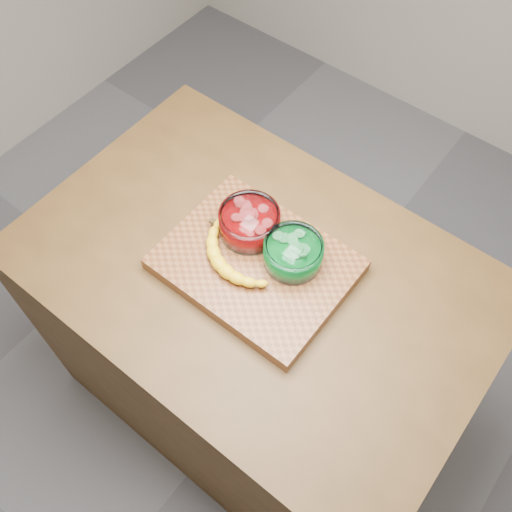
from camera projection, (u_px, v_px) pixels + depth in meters
The scene contains 6 objects.
ground at pixel (256, 390), 2.19m from camera, with size 3.50×3.50×0.00m, color #5C5B60.
counter at pixel (256, 342), 1.81m from camera, with size 1.20×0.80×0.90m, color #4B3116.
cutting_board at pixel (256, 265), 1.42m from camera, with size 0.45×0.35×0.04m, color brown.
bowl_red at pixel (250, 223), 1.42m from camera, with size 0.15×0.15×0.07m.
bowl_green at pixel (293, 253), 1.37m from camera, with size 0.15×0.15×0.07m.
banana at pixel (236, 256), 1.39m from camera, with size 0.25×0.15×0.04m, color yellow, non-canonical shape.
Camera 1 is at (0.46, -0.59, 2.13)m, focal length 40.00 mm.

